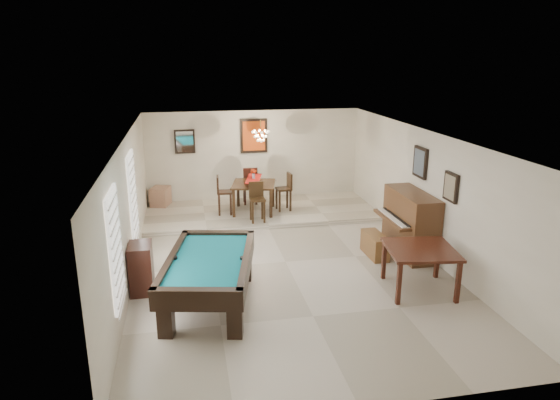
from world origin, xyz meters
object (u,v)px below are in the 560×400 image
object	(u,v)px
flower_vase	(254,174)
chandelier	(261,132)
square_table	(419,269)
piano_bench	(375,245)
dining_chair_south	(257,202)
apothecary_chest	(141,268)
pool_table	(210,282)
dining_chair_north	(250,185)
dining_table	(254,195)
upright_piano	(403,224)
corner_bench	(160,196)
dining_chair_east	(283,192)
dining_chair_west	(225,195)

from	to	relation	value
flower_vase	chandelier	world-z (taller)	chandelier
square_table	piano_bench	world-z (taller)	square_table
flower_vase	dining_chair_south	bearing A→B (deg)	-91.68
piano_bench	apothecary_chest	bearing A→B (deg)	-170.67
pool_table	flower_vase	bearing A→B (deg)	84.61
dining_chair_north	dining_table	bearing A→B (deg)	91.67
chandelier	apothecary_chest	bearing A→B (deg)	-124.80
flower_vase	apothecary_chest	bearing A→B (deg)	-123.37
square_table	apothecary_chest	size ratio (longest dim) A/B	1.31
square_table	upright_piano	distance (m)	1.75
dining_table	corner_bench	distance (m)	2.65
dining_table	chandelier	size ratio (longest dim) A/B	1.79
chandelier	corner_bench	bearing A→B (deg)	159.70
pool_table	dining_chair_east	xyz separation A→B (m)	(2.19, 4.62, 0.20)
piano_bench	dining_chair_west	bearing A→B (deg)	132.91
piano_bench	chandelier	size ratio (longest dim) A/B	1.42
dining_chair_north	dining_chair_west	bearing A→B (deg)	48.71
dining_table	chandelier	world-z (taller)	chandelier
pool_table	upright_piano	bearing A→B (deg)	31.51
dining_chair_west	dining_chair_south	bearing A→B (deg)	-131.83
flower_vase	dining_chair_east	distance (m)	0.94
upright_piano	piano_bench	distance (m)	0.75
chandelier	dining_chair_west	bearing A→B (deg)	-172.52
dining_chair_east	chandelier	distance (m)	1.69
apothecary_chest	dining_chair_west	size ratio (longest dim) A/B	0.90
corner_bench	chandelier	size ratio (longest dim) A/B	0.92
square_table	corner_bench	bearing A→B (deg)	128.86
flower_vase	dining_chair_north	distance (m)	0.93
flower_vase	corner_bench	xyz separation A→B (m)	(-2.42, 1.07, -0.77)
dining_table	dining_chair_north	world-z (taller)	dining_chair_north
chandelier	piano_bench	bearing A→B (deg)	-59.32
dining_chair_north	upright_piano	bearing A→B (deg)	127.00
dining_chair_north	chandelier	size ratio (longest dim) A/B	1.73
corner_bench	chandelier	bearing A→B (deg)	-20.30
flower_vase	chandelier	xyz separation A→B (m)	(0.21, 0.10, 1.06)
square_table	pool_table	bearing A→B (deg)	177.40
square_table	dining_chair_east	distance (m)	5.03
corner_bench	pool_table	bearing A→B (deg)	-79.91
square_table	chandelier	size ratio (longest dim) A/B	1.95
square_table	corner_bench	world-z (taller)	square_table
pool_table	dining_chair_east	bearing A→B (deg)	76.18
dining_chair_south	corner_bench	xyz separation A→B (m)	(-2.40, 1.86, -0.24)
dining_table	flower_vase	size ratio (longest dim) A/B	4.08
square_table	chandelier	bearing A→B (deg)	113.19
dining_chair_north	chandelier	world-z (taller)	chandelier
square_table	corner_bench	size ratio (longest dim) A/B	2.11
dining_chair_north	corner_bench	bearing A→B (deg)	-4.90
dining_chair_south	dining_chair_east	world-z (taller)	dining_chair_east
upright_piano	corner_bench	world-z (taller)	upright_piano
dining_table	corner_bench	world-z (taller)	dining_table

